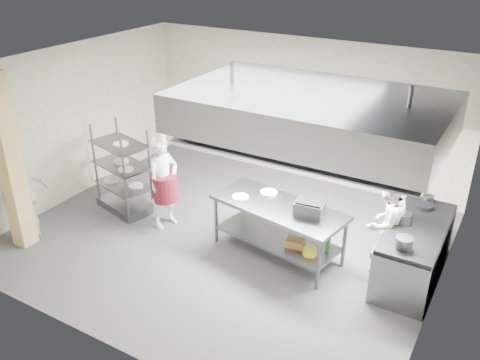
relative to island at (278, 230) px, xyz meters
The scene contains 23 objects.
floor 1.10m from the island, behind, with size 7.00×7.00×0.00m, color #2F2F31.
ceiling 2.73m from the island, behind, with size 7.00×7.00×0.00m, color silver.
wall_back 3.33m from the island, 108.42° to the left, with size 7.00×7.00×0.00m, color #B1A78C.
wall_left 4.62m from the island, behind, with size 6.00×6.00×0.00m, color #B1A78C.
wall_right 2.71m from the island, ahead, with size 6.00×6.00×0.00m, color #B1A78C.
column 4.46m from the island, 154.05° to the right, with size 0.30×0.30×3.00m, color #DAB96F.
exhaust_hood 2.01m from the island, 53.30° to the left, with size 4.00×2.50×0.60m, color gray.
hood_strip_a 1.78m from the island, 146.15° to the left, with size 1.60×0.12×0.04m, color white.
hood_strip_b 2.06m from the island, 18.54° to the left, with size 1.60×0.12×0.04m, color white.
wall_shelf 3.13m from the island, 74.28° to the left, with size 1.50×0.28×0.04m, color gray.
island is the anchor object (origin of this frame).
island_worktop 0.42m from the island, ahead, with size 2.20×0.92×0.06m, color gray.
island_undershelf 0.16m from the island, 90.00° to the right, with size 2.03×0.83×0.04m, color gray.
pass_rack 3.24m from the island, behind, with size 1.11×0.65×1.67m, color slate, non-canonical shape.
cooking_range 2.14m from the island, 13.58° to the left, with size 0.80×2.00×0.84m, color slate.
range_top 2.18m from the island, 13.58° to the left, with size 0.78×1.96×0.06m, color black.
chef_head 2.21m from the island, behind, with size 0.62×0.41×1.70m, color white.
chef_line 1.71m from the island, 16.57° to the left, with size 0.79×0.62×1.63m, color white.
chef_plating 4.36m from the island, 156.94° to the right, with size 0.92×0.39×1.58m, color white.
griddle 0.78m from the island, ahead, with size 0.44×0.34×0.22m, color slate.
wicker_basket 0.39m from the island, 16.89° to the right, with size 0.29×0.20×0.13m, color olive.
stockpot 1.98m from the island, 14.53° to the left, with size 0.23×0.23×0.16m, color gray.
plate_stack 3.22m from the island, behind, with size 0.28×0.28×0.05m, color white.
Camera 1 is at (4.06, -6.46, 4.82)m, focal length 38.00 mm.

